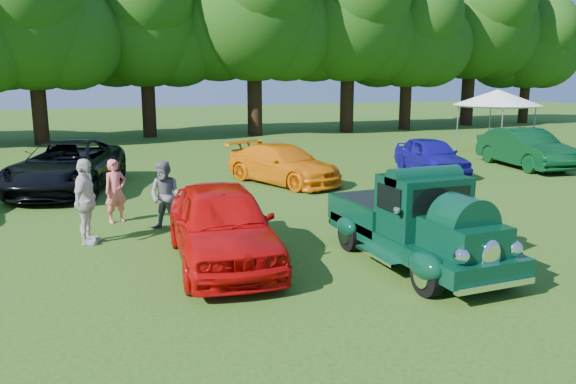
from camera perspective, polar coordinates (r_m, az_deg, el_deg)
name	(u,v)px	position (r m, az deg, el deg)	size (l,w,h in m)	color
ground	(353,263)	(11.12, 6.60, -7.15)	(120.00, 120.00, 0.00)	#264C11
hero_pickup	(416,225)	(11.10, 12.84, -3.28)	(2.10, 4.51, 1.76)	black
red_convertible	(222,224)	(10.93, -6.74, -3.24)	(1.83, 4.54, 1.55)	#BF0808
back_car_black	(67,166)	(19.06, -21.55, 2.45)	(2.62, 5.68, 1.58)	black
back_car_orange	(283,164)	(19.06, -0.50, 2.86)	(1.84, 4.51, 1.31)	orange
back_car_blue	(431,156)	(21.56, 14.32, 3.58)	(1.60, 3.97, 1.35)	#120B7F
back_car_green	(525,148)	(24.29, 22.98, 4.11)	(1.63, 4.66, 1.54)	black
spectator_pink	(116,191)	(14.52, -17.10, 0.10)	(0.58, 0.38, 1.58)	#F66765
spectator_grey	(166,196)	(13.44, -12.34, -0.40)	(0.80, 0.63, 1.65)	slate
spectator_white	(86,202)	(12.79, -19.85, -0.94)	(1.09, 0.46, 1.87)	beige
canopy_tent	(497,98)	(28.32, 20.50, 8.96)	(4.71, 4.71, 2.98)	white
tree_line	(134,13)	(33.76, -15.41, 17.10)	(63.13, 9.85, 12.21)	black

